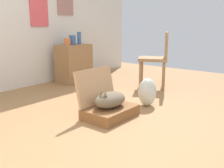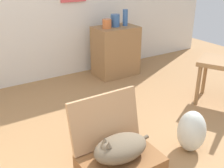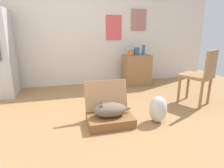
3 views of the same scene
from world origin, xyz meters
TOP-DOWN VIEW (x-y plane):
  - suitcase_base at (0.17, 0.11)m, footprint 0.61×0.43m
  - suitcase_lid at (0.17, 0.34)m, footprint 0.61×0.12m
  - cat at (0.16, 0.11)m, footprint 0.52×0.28m
  - plastic_bag_white at (0.82, 0.01)m, footprint 0.24×0.24m
  - side_table at (1.24, 1.85)m, footprint 0.60×0.41m
  - vase_tall at (1.09, 1.84)m, footprint 0.12×0.12m
  - vase_short at (1.39, 1.84)m, footprint 0.07×0.07m
  - vase_round at (1.24, 1.86)m, footprint 0.12×0.12m

SIDE VIEW (x-z plane):
  - suitcase_base at x=0.17m, z-range 0.00..0.12m
  - plastic_bag_white at x=0.82m, z-range 0.00..0.37m
  - cat at x=0.16m, z-range 0.11..0.32m
  - suitcase_lid at x=0.17m, z-range 0.12..0.55m
  - side_table at x=1.24m, z-range 0.00..0.70m
  - vase_tall at x=1.09m, z-range 0.70..0.82m
  - vase_round at x=1.24m, z-range 0.70..0.86m
  - vase_short at x=1.39m, z-range 0.70..0.92m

